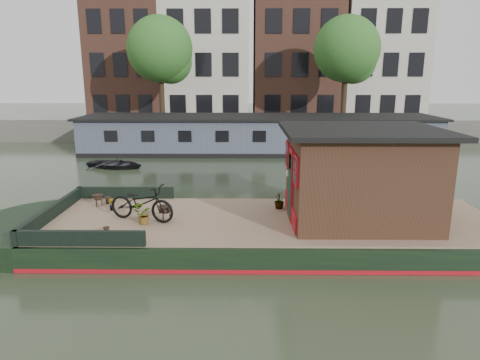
{
  "coord_description": "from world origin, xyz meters",
  "views": [
    {
      "loc": [
        -0.79,
        -10.84,
        4.35
      ],
      "look_at": [
        -0.92,
        0.5,
        1.59
      ],
      "focal_mm": 32.0,
      "sensor_mm": 36.0,
      "label": 1
    }
  ],
  "objects_px": {
    "brazier_front": "(165,213)",
    "brazier_rear": "(98,201)",
    "bicycle": "(142,203)",
    "cabin": "(359,174)",
    "dinghy": "(115,161)"
  },
  "relations": [
    {
      "from": "brazier_front",
      "to": "dinghy",
      "type": "distance_m",
      "value": 10.61
    },
    {
      "from": "cabin",
      "to": "brazier_front",
      "type": "height_order",
      "value": "cabin"
    },
    {
      "from": "dinghy",
      "to": "brazier_front",
      "type": "bearing_deg",
      "value": -139.37
    },
    {
      "from": "brazier_front",
      "to": "cabin",
      "type": "bearing_deg",
      "value": 2.24
    },
    {
      "from": "cabin",
      "to": "bicycle",
      "type": "bearing_deg",
      "value": -178.19
    },
    {
      "from": "cabin",
      "to": "brazier_front",
      "type": "bearing_deg",
      "value": -177.76
    },
    {
      "from": "cabin",
      "to": "bicycle",
      "type": "height_order",
      "value": "cabin"
    },
    {
      "from": "bicycle",
      "to": "brazier_front",
      "type": "distance_m",
      "value": 0.67
    },
    {
      "from": "bicycle",
      "to": "brazier_front",
      "type": "relative_size",
      "value": 4.59
    },
    {
      "from": "brazier_front",
      "to": "brazier_rear",
      "type": "distance_m",
      "value": 2.52
    },
    {
      "from": "bicycle",
      "to": "brazier_rear",
      "type": "xyz_separation_m",
      "value": [
        -1.58,
        1.23,
        -0.31
      ]
    },
    {
      "from": "brazier_front",
      "to": "brazier_rear",
      "type": "bearing_deg",
      "value": 150.38
    },
    {
      "from": "brazier_rear",
      "to": "dinghy",
      "type": "bearing_deg",
      "value": 103.54
    },
    {
      "from": "bicycle",
      "to": "brazier_rear",
      "type": "distance_m",
      "value": 2.02
    },
    {
      "from": "brazier_rear",
      "to": "bicycle",
      "type": "bearing_deg",
      "value": -37.83
    }
  ]
}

